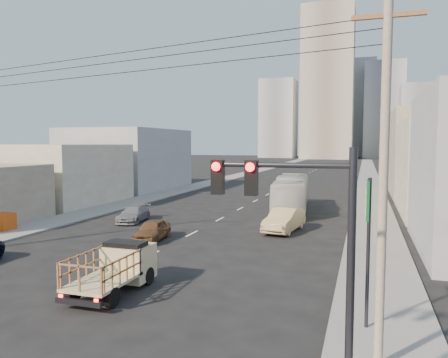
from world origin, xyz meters
The scene contains 22 objects.
ground centered at (0.00, 0.00, 0.00)m, with size 420.00×420.00×0.00m, color black.
sidewalk_left centered at (-11.75, 70.00, 0.06)m, with size 3.50×180.00×0.12m, color gray.
sidewalk_right centered at (11.75, 70.00, 0.06)m, with size 3.50×180.00×0.12m, color gray.
lane_dashes centered at (0.00, 53.00, 0.01)m, with size 0.15×104.00×0.01m.
flatbed_pickup centered at (1.37, 2.29, 1.09)m, with size 1.95×4.41×1.90m.
city_bus centered at (4.76, 26.08, 1.61)m, with size 2.70×11.52×3.21m, color silver.
sedan_brown centered at (-1.62, 11.36, 0.65)m, with size 1.53×3.79×1.29m, color brown.
sedan_tan centered at (5.80, 16.73, 0.80)m, with size 1.70×4.88×1.61m, color tan.
sedan_grey centered at (-6.04, 16.81, 0.60)m, with size 1.68×4.13×1.20m, color slate.
traffic_signal centered at (9.77, -3.51, 4.08)m, with size 3.23×0.35×6.00m.
green_sign centered at (11.16, 1.50, 3.74)m, with size 0.18×1.60×5.00m.
utility_pole centered at (11.50, -1.00, 5.19)m, with size 1.80×0.24×10.00m.
overhead_wires centered at (0.00, 1.50, 8.97)m, with size 23.01×5.02×0.72m.
crate_stack centered at (-13.00, 10.67, 0.69)m, with size 1.80×1.20×1.14m.
bldg_right_far centered at (20.00, 44.00, 5.00)m, with size 12.00×16.00×10.00m, color gray.
bldg_left_mid centered at (-19.00, 24.00, 3.00)m, with size 11.00×12.00×6.00m, color #AFA68D.
bldg_left_far centered at (-19.50, 39.00, 4.00)m, with size 12.00×16.00×8.00m, color #969698.
high_rise_tower centered at (-4.00, 170.00, 30.00)m, with size 20.00×20.00×60.00m, color gray.
midrise_ne centered at (18.00, 185.00, 20.00)m, with size 16.00×16.00×40.00m, color gray.
midrise_nw centered at (-26.00, 180.00, 17.00)m, with size 15.00×15.00×34.00m, color gray.
midrise_back centered at (6.00, 200.00, 22.00)m, with size 18.00×18.00×44.00m, color #969698.
midrise_east centered at (30.00, 165.00, 14.00)m, with size 14.00×14.00×28.00m, color gray.
Camera 1 is at (11.03, -13.02, 6.07)m, focal length 35.00 mm.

